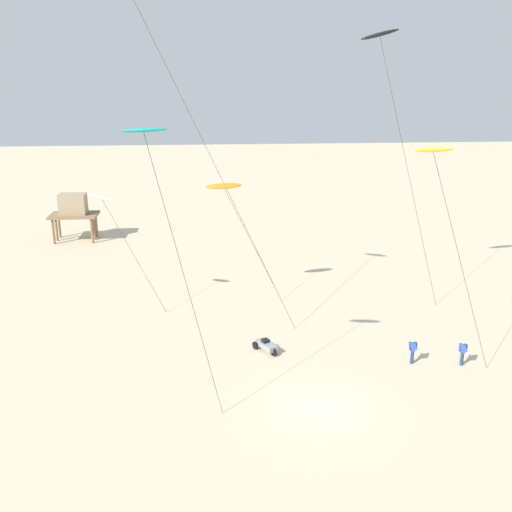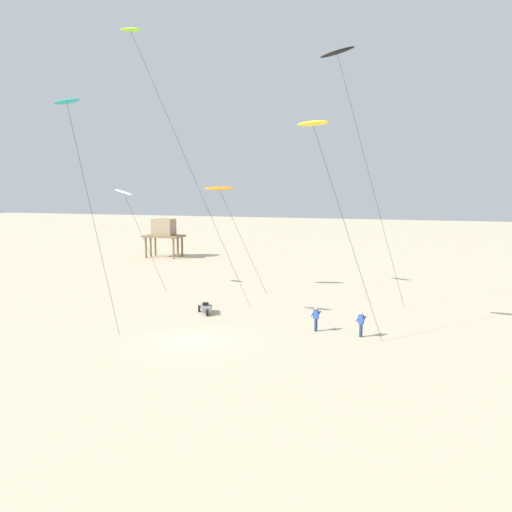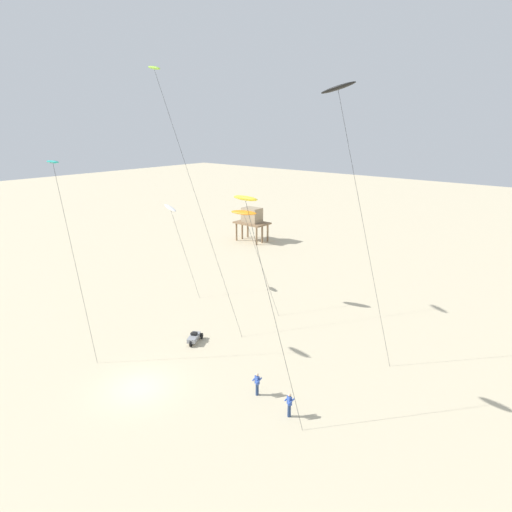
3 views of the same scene
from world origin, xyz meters
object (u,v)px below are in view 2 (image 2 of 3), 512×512
object	(u,v)px
kite_black	(338,55)
kite_flyer_middle	(361,324)
kite_teal	(67,105)
kite_white	(124,193)
stilt_house	(164,231)
kite_orange	(220,189)
kite_flyer_nearest	(316,318)
kite_lime	(132,34)
beach_buggy	(206,308)
kite_yellow	(314,125)

from	to	relation	value
kite_black	kite_flyer_middle	xyz separation A→B (m)	(3.53, -10.22, -19.27)
kite_teal	kite_white	bearing A→B (deg)	108.24
stilt_house	kite_flyer_middle	bearing A→B (deg)	-46.37
kite_white	kite_orange	distance (m)	9.13
kite_white	kite_flyer_nearest	bearing A→B (deg)	-25.91
kite_orange	kite_lime	bearing A→B (deg)	-135.55
kite_orange	stilt_house	xyz separation A→B (m)	(-16.04, 19.90, -5.82)
kite_white	stilt_house	bearing A→B (deg)	108.12
kite_orange	beach_buggy	distance (m)	13.10
kite_black	kite_lime	size ratio (longest dim) A/B	0.91
kite_black	kite_flyer_nearest	bearing A→B (deg)	-87.34
kite_black	beach_buggy	distance (m)	22.73
kite_lime	kite_orange	bearing A→B (deg)	44.45
kite_flyer_nearest	stilt_house	size ratio (longest dim) A/B	0.32
kite_orange	beach_buggy	size ratio (longest dim) A/B	4.73
kite_white	stilt_house	xyz separation A→B (m)	(-7.09, 21.66, -5.41)
kite_black	stilt_house	size ratio (longest dim) A/B	3.96
kite_orange	beach_buggy	xyz separation A→B (m)	(2.37, -9.16, -9.06)
kite_lime	kite_flyer_nearest	xyz separation A→B (m)	(17.00, -6.28, -21.34)
kite_flyer_nearest	stilt_house	xyz separation A→B (m)	(-27.52, 31.59, 2.77)
kite_black	kite_orange	world-z (taller)	kite_black
kite_yellow	kite_orange	bearing A→B (deg)	132.07
kite_teal	kite_white	distance (m)	16.39
stilt_house	kite_orange	bearing A→B (deg)	-51.14
kite_orange	beach_buggy	world-z (taller)	kite_orange
kite_white	kite_orange	bearing A→B (deg)	11.15
kite_yellow	kite_flyer_middle	world-z (taller)	kite_yellow
kite_flyer_nearest	kite_flyer_middle	size ratio (longest dim) A/B	1.00
kite_orange	kite_white	bearing A→B (deg)	-168.85
kite_lime	stilt_house	xyz separation A→B (m)	(-10.52, 25.31, -18.57)
kite_yellow	beach_buggy	distance (m)	16.26
kite_flyer_middle	stilt_house	xyz separation A→B (m)	(-30.60, 32.09, 2.77)
kite_flyer_nearest	stilt_house	world-z (taller)	stilt_house
kite_teal	kite_flyer_middle	xyz separation A→B (m)	(18.72, 4.09, -14.09)
kite_orange	stilt_house	distance (m)	26.21
stilt_house	beach_buggy	size ratio (longest dim) A/B	2.54
kite_teal	beach_buggy	distance (m)	17.47
kite_black	kite_lime	bearing A→B (deg)	-168.25
kite_teal	kite_lime	distance (m)	13.14
kite_black	kite_orange	bearing A→B (deg)	169.89
stilt_house	kite_lime	bearing A→B (deg)	-67.42
kite_yellow	kite_flyer_middle	xyz separation A→B (m)	(3.22, 0.37, -12.67)
beach_buggy	kite_white	bearing A→B (deg)	146.82
kite_flyer_middle	beach_buggy	world-z (taller)	kite_flyer_middle
kite_yellow	kite_lime	bearing A→B (deg)	156.98
kite_flyer_middle	kite_black	bearing A→B (deg)	109.04
kite_white	beach_buggy	xyz separation A→B (m)	(11.31, -7.40, -8.64)
kite_white	kite_yellow	bearing A→B (deg)	-28.03
kite_orange	kite_flyer_nearest	world-z (taller)	kite_orange
stilt_house	beach_buggy	world-z (taller)	stilt_house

